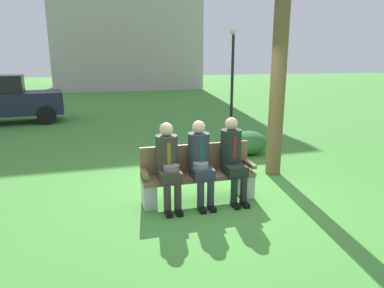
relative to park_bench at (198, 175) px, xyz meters
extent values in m
plane|color=#458E37|center=(0.28, 0.19, -0.42)|extent=(80.00, 80.00, 0.00)
cube|color=brown|center=(0.00, -0.06, 0.00)|extent=(1.82, 0.44, 0.07)
cube|color=brown|center=(0.00, 0.13, 0.26)|extent=(1.82, 0.06, 0.45)
cube|color=brown|center=(-0.87, -0.06, 0.13)|extent=(0.08, 0.44, 0.06)
cube|color=brown|center=(0.87, -0.06, 0.13)|extent=(0.08, 0.44, 0.06)
cube|color=silver|center=(-0.81, -0.06, -0.23)|extent=(0.20, 0.37, 0.38)
cube|color=silver|center=(0.81, -0.06, -0.23)|extent=(0.20, 0.37, 0.38)
cube|color=#38332D|center=(-0.51, -0.23, 0.11)|extent=(0.32, 0.38, 0.16)
cylinder|color=#38332D|center=(-0.59, -0.42, -0.19)|extent=(0.11, 0.11, 0.45)
cylinder|color=#38332D|center=(-0.43, -0.42, -0.19)|extent=(0.11, 0.11, 0.45)
cube|color=black|center=(-0.59, -0.48, -0.38)|extent=(0.09, 0.22, 0.07)
cube|color=black|center=(-0.43, -0.48, -0.38)|extent=(0.09, 0.22, 0.07)
cylinder|color=#38332D|center=(-0.51, -0.04, 0.43)|extent=(0.34, 0.34, 0.53)
cube|color=olive|center=(-0.51, -0.20, 0.45)|extent=(0.05, 0.01, 0.34)
sphere|color=beige|center=(-0.51, -0.04, 0.79)|extent=(0.21, 0.21, 0.21)
cylinder|color=slate|center=(-0.49, -0.25, 0.24)|extent=(0.24, 0.24, 0.09)
cube|color=#2D3342|center=(0.00, -0.23, 0.11)|extent=(0.32, 0.38, 0.16)
cylinder|color=#2D3342|center=(-0.08, -0.42, -0.19)|extent=(0.11, 0.11, 0.45)
cylinder|color=#2D3342|center=(0.08, -0.42, -0.19)|extent=(0.11, 0.11, 0.45)
cube|color=black|center=(-0.08, -0.48, -0.38)|extent=(0.09, 0.22, 0.07)
cube|color=black|center=(0.08, -0.48, -0.38)|extent=(0.09, 0.22, 0.07)
cylinder|color=#2D3342|center=(0.00, -0.04, 0.43)|extent=(0.34, 0.34, 0.54)
cube|color=#144C3D|center=(0.00, -0.20, 0.45)|extent=(0.05, 0.01, 0.34)
sphere|color=beige|center=(0.00, -0.04, 0.79)|extent=(0.21, 0.21, 0.21)
cylinder|color=slate|center=(-0.02, -0.25, 0.24)|extent=(0.24, 0.24, 0.09)
cube|color=#1E2823|center=(0.55, -0.23, 0.11)|extent=(0.32, 0.38, 0.16)
cylinder|color=#1E2823|center=(0.47, -0.42, -0.19)|extent=(0.11, 0.11, 0.45)
cylinder|color=#1E2823|center=(0.63, -0.42, -0.19)|extent=(0.11, 0.11, 0.45)
cube|color=black|center=(0.47, -0.48, -0.38)|extent=(0.09, 0.22, 0.07)
cube|color=black|center=(0.63, -0.48, -0.38)|extent=(0.09, 0.22, 0.07)
cylinder|color=#1E2823|center=(0.55, -0.04, 0.44)|extent=(0.34, 0.34, 0.56)
cube|color=maroon|center=(0.55, -0.20, 0.46)|extent=(0.05, 0.01, 0.36)
sphere|color=tan|center=(0.55, -0.04, 0.82)|extent=(0.21, 0.21, 0.21)
cylinder|color=brown|center=(1.82, 0.83, 1.55)|extent=(0.29, 0.29, 3.94)
ellipsoid|color=#2B6530|center=(1.96, 2.30, -0.14)|extent=(0.89, 0.82, 0.56)
cube|color=#1E2338|center=(-4.63, 8.30, 0.28)|extent=(4.05, 1.97, 0.76)
cylinder|color=black|center=(-3.36, 9.22, -0.10)|extent=(0.65, 0.21, 0.64)
cylinder|color=black|center=(-3.19, 7.67, -0.10)|extent=(0.65, 0.21, 0.64)
cylinder|color=black|center=(3.14, 6.31, 1.09)|extent=(0.10, 0.10, 3.02)
sphere|color=white|center=(3.14, 6.31, 2.72)|extent=(0.24, 0.24, 0.24)
cube|color=#B7A9A5|center=(0.99, 23.51, 5.83)|extent=(10.29, 8.57, 12.50)
camera|label=1|loc=(-1.52, -5.07, 1.84)|focal=32.22mm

